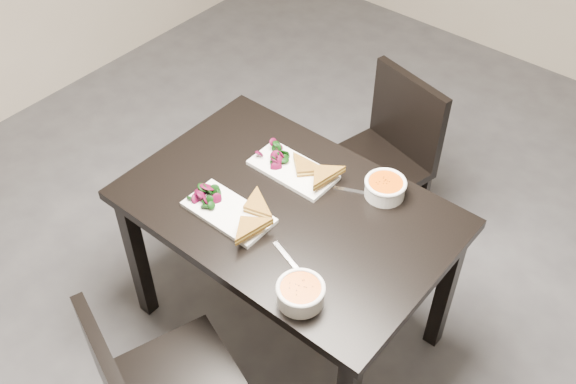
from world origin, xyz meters
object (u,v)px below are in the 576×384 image
(table, at_px, (288,224))
(plate_near, at_px, (229,212))
(plate_far, at_px, (293,170))
(chair_far, at_px, (386,152))
(soup_bowl_near, at_px, (301,293))
(soup_bowl_far, at_px, (385,187))

(table, distance_m, plate_near, 0.24)
(plate_near, bearing_deg, plate_far, 83.79)
(table, relative_size, chair_far, 1.41)
(soup_bowl_near, distance_m, soup_bowl_far, 0.58)
(chair_far, height_order, soup_bowl_near, chair_far)
(table, distance_m, soup_bowl_near, 0.45)
(soup_bowl_far, bearing_deg, soup_bowl_near, -83.83)
(plate_far, bearing_deg, table, -56.25)
(soup_bowl_near, height_order, plate_far, soup_bowl_near)
(chair_far, xyz_separation_m, plate_far, (-0.06, -0.60, 0.27))
(table, bearing_deg, soup_bowl_far, 48.78)
(chair_far, distance_m, plate_near, 0.97)
(soup_bowl_near, height_order, soup_bowl_far, soup_bowl_near)
(chair_far, height_order, plate_near, chair_far)
(table, distance_m, soup_bowl_far, 0.39)
(plate_near, bearing_deg, soup_bowl_near, -16.70)
(plate_near, relative_size, soup_bowl_near, 2.09)
(soup_bowl_far, bearing_deg, table, -131.22)
(chair_far, height_order, soup_bowl_far, chair_far)
(table, xyz_separation_m, chair_far, (-0.04, 0.76, -0.17))
(soup_bowl_near, xyz_separation_m, plate_far, (-0.41, 0.46, -0.03))
(chair_far, xyz_separation_m, plate_near, (-0.10, -0.93, 0.27))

